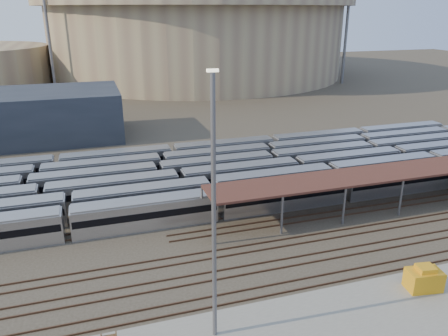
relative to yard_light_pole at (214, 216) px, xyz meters
name	(u,v)px	position (x,y,z in m)	size (l,w,h in m)	color
ground	(281,239)	(12.22, 13.40, -11.27)	(420.00, 420.00, 0.00)	#383026
apron	(301,330)	(7.22, -1.60, -11.17)	(50.00, 9.00, 0.20)	gray
subway_trains	(222,174)	(10.47, 31.90, -9.47)	(129.65, 23.90, 3.60)	silver
inspection_shed	(416,170)	(34.22, 17.40, -6.29)	(60.30, 6.00, 5.30)	slate
empty_tracks	(300,260)	(12.22, 8.40, -11.18)	(170.00, 9.62, 0.18)	#4C3323
stadium	(196,33)	(37.22, 153.40, 5.20)	(124.00, 124.00, 32.50)	gray
service_building	(16,117)	(-22.78, 68.40, -6.27)	(42.00, 20.00, 10.00)	#1E232D
floodlight_0	(47,27)	(-17.78, 123.40, 9.38)	(4.00, 1.00, 38.40)	slate
floodlight_2	(347,25)	(82.22, 113.40, 9.38)	(4.00, 1.00, 38.40)	slate
floodlight_3	(105,22)	(2.22, 173.40, 9.38)	(4.00, 1.00, 38.40)	slate
yard_light_pole	(214,216)	(0.00, 0.00, 0.00)	(0.81, 0.36, 21.98)	slate
yellow_equipment	(424,280)	(21.17, 0.00, -10.06)	(3.25, 2.03, 2.03)	#C98912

